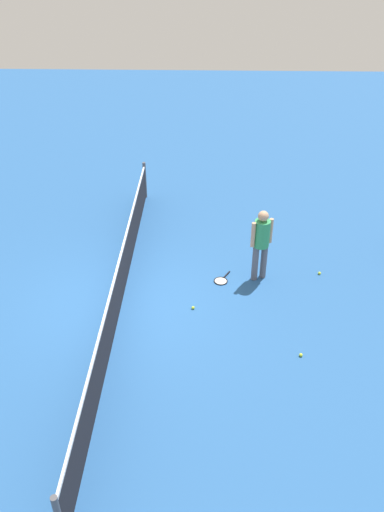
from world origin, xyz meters
The scene contains 7 objects.
ground_plane centered at (0.00, 0.00, 0.00)m, with size 40.00×40.00×0.00m, color #265693.
court_net centered at (0.00, 0.00, 0.50)m, with size 10.09×0.09×1.07m.
player_near_side centered at (1.05, -2.96, 1.01)m, with size 0.45×0.51×1.70m.
tennis_racket_near_player centered at (0.90, -2.13, 0.01)m, with size 0.59×0.44×0.03m.
tennis_ball_near_player centered at (-0.11, -1.52, 0.03)m, with size 0.07×0.07×0.07m, color #C6E033.
tennis_ball_by_net centered at (1.22, -4.37, 0.03)m, with size 0.07×0.07×0.07m, color #C6E033.
tennis_ball_midcourt centered at (-1.44, -3.56, 0.03)m, with size 0.07×0.07×0.07m, color #C6E033.
Camera 1 is at (-8.49, -1.74, 6.81)m, focal length 36.24 mm.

